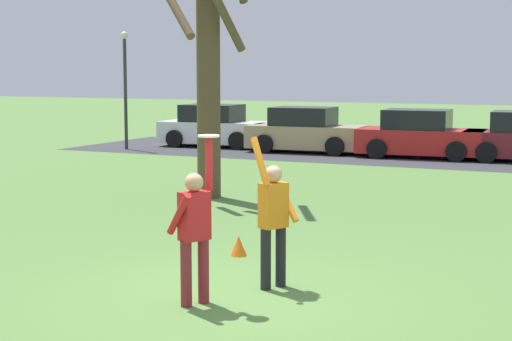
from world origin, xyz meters
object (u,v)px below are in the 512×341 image
at_px(parked_car_red, 420,136).
at_px(bare_tree_tall, 208,66).
at_px(person_catcher, 194,227).
at_px(person_defender, 273,216).
at_px(frisbee_disc, 209,136).
at_px(parked_car_tan, 306,132).
at_px(lamppost_by_lot, 125,78).
at_px(parked_car_white, 215,127).
at_px(field_cone_orange, 239,246).

height_order(parked_car_red, bare_tree_tall, bare_tree_tall).
bearing_deg(person_catcher, person_defender, 0.00).
bearing_deg(person_catcher, frisbee_disc, 0.00).
bearing_deg(person_defender, person_catcher, 0.00).
height_order(frisbee_disc, parked_car_tan, frisbee_disc).
bearing_deg(parked_car_red, lamppost_by_lot, -174.35).
height_order(parked_car_white, parked_car_red, same).
bearing_deg(person_catcher, parked_car_red, 31.46).
distance_m(frisbee_disc, bare_tree_tall, 8.52).
xyz_separation_m(person_defender, parked_car_tan, (-6.35, 17.07, -0.25)).
height_order(parked_car_white, parked_car_tan, same).
relative_size(person_catcher, lamppost_by_lot, 0.49).
bearing_deg(frisbee_disc, parked_car_red, 95.82).
xyz_separation_m(frisbee_disc, bare_tree_tall, (-4.05, 7.44, 0.90)).
bearing_deg(bare_tree_tall, parked_car_tan, 99.88).
bearing_deg(person_defender, field_cone_orange, -113.99).
distance_m(frisbee_disc, lamppost_by_lot, 20.32).
height_order(person_defender, parked_car_white, person_defender).
bearing_deg(field_cone_orange, frisbee_disc, -71.60).
relative_size(parked_car_red, lamppost_by_lot, 0.99).
distance_m(person_defender, parked_car_white, 20.40).
distance_m(person_catcher, field_cone_orange, 2.87).
bearing_deg(bare_tree_tall, field_cone_orange, -57.04).
relative_size(person_defender, parked_car_white, 0.49).
bearing_deg(lamppost_by_lot, parked_car_white, 44.15).
bearing_deg(parked_car_red, frisbee_disc, -88.09).
relative_size(frisbee_disc, bare_tree_tall, 0.04).
height_order(person_defender, field_cone_orange, person_defender).
distance_m(parked_car_tan, lamppost_by_lot, 6.86).
height_order(frisbee_disc, bare_tree_tall, bare_tree_tall).
bearing_deg(parked_car_tan, frisbee_disc, -75.79).
relative_size(frisbee_disc, parked_car_tan, 0.06).
xyz_separation_m(person_defender, bare_tree_tall, (-4.51, 6.51, 2.01)).
distance_m(person_defender, lamppost_by_lot, 19.93).
relative_size(lamppost_by_lot, field_cone_orange, 13.31).
xyz_separation_m(frisbee_disc, lamppost_by_lot, (-12.24, 16.21, 0.49)).
height_order(person_catcher, frisbee_disc, frisbee_disc).
distance_m(parked_car_red, bare_tree_tall, 10.98).
xyz_separation_m(bare_tree_tall, lamppost_by_lot, (-8.19, 8.76, -0.40)).
xyz_separation_m(parked_car_tan, parked_car_red, (4.06, -0.04, 0.00)).
distance_m(person_defender, parked_car_red, 17.18).
xyz_separation_m(person_defender, lamppost_by_lot, (-12.70, 15.27, 1.60)).
distance_m(parked_car_red, lamppost_by_lot, 10.72).
bearing_deg(person_defender, parked_car_red, -146.33).
relative_size(person_catcher, bare_tree_tall, 0.34).
xyz_separation_m(parked_car_tan, field_cone_orange, (5.08, -15.55, -0.57)).
distance_m(person_defender, field_cone_orange, 2.14).
bearing_deg(person_catcher, bare_tree_tall, 53.36).
relative_size(parked_car_red, field_cone_orange, 13.17).
bearing_deg(lamppost_by_lot, person_catcher, -53.49).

